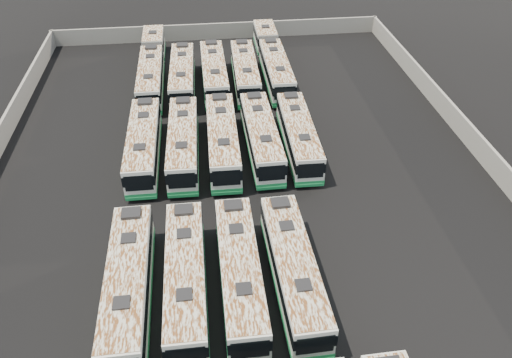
# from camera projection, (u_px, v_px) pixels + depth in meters

# --- Properties ---
(ground) EXTENTS (140.00, 140.00, 0.00)m
(ground) POSITION_uv_depth(u_px,v_px,m) (246.00, 205.00, 41.38)
(ground) COLOR black
(ground) RESTS_ON ground
(perimeter_wall) EXTENTS (45.20, 73.20, 2.20)m
(perimeter_wall) POSITION_uv_depth(u_px,v_px,m) (245.00, 194.00, 40.71)
(perimeter_wall) COLOR gray
(perimeter_wall) RESTS_ON ground
(bus_midfront_far_left) EXTENTS (2.70, 12.50, 3.52)m
(bus_midfront_far_left) POSITION_uv_depth(u_px,v_px,m) (129.00, 284.00, 32.27)
(bus_midfront_far_left) COLOR silver
(bus_midfront_far_left) RESTS_ON ground
(bus_midfront_left) EXTENTS (2.60, 12.16, 3.43)m
(bus_midfront_left) POSITION_uv_depth(u_px,v_px,m) (186.00, 278.00, 32.79)
(bus_midfront_left) COLOR silver
(bus_midfront_left) RESTS_ON ground
(bus_midfront_center) EXTENTS (2.60, 12.23, 3.45)m
(bus_midfront_center) POSITION_uv_depth(u_px,v_px,m) (240.00, 273.00, 33.12)
(bus_midfront_center) COLOR silver
(bus_midfront_center) RESTS_ON ground
(bus_midfront_right) EXTENTS (2.88, 12.32, 3.46)m
(bus_midfront_right) POSITION_uv_depth(u_px,v_px,m) (293.00, 269.00, 33.35)
(bus_midfront_right) COLOR silver
(bus_midfront_right) RESTS_ON ground
(bus_midback_far_left) EXTENTS (2.67, 12.46, 3.51)m
(bus_midback_far_left) POSITION_uv_depth(u_px,v_px,m) (144.00, 144.00, 45.33)
(bus_midback_far_left) COLOR silver
(bus_midback_far_left) RESTS_ON ground
(bus_midback_left) EXTENTS (2.91, 12.44, 3.49)m
(bus_midback_left) POSITION_uv_depth(u_px,v_px,m) (183.00, 143.00, 45.59)
(bus_midback_left) COLOR silver
(bus_midback_left) RESTS_ON ground
(bus_midback_center) EXTENTS (2.89, 12.69, 3.56)m
(bus_midback_center) POSITION_uv_depth(u_px,v_px,m) (223.00, 140.00, 45.92)
(bus_midback_center) COLOR silver
(bus_midback_center) RESTS_ON ground
(bus_midback_right) EXTENTS (2.78, 12.41, 3.49)m
(bus_midback_right) POSITION_uv_depth(u_px,v_px,m) (261.00, 137.00, 46.40)
(bus_midback_right) COLOR silver
(bus_midback_right) RESTS_ON ground
(bus_midback_far_right) EXTENTS (2.81, 12.14, 3.41)m
(bus_midback_far_right) POSITION_uv_depth(u_px,v_px,m) (299.00, 135.00, 46.64)
(bus_midback_far_right) COLOR silver
(bus_midback_far_right) RESTS_ON ground
(bus_back_far_left) EXTENTS (2.71, 19.05, 3.45)m
(bus_back_far_left) POSITION_uv_depth(u_px,v_px,m) (152.00, 66.00, 58.74)
(bus_back_far_left) COLOR silver
(bus_back_far_left) RESTS_ON ground
(bus_back_left) EXTENTS (2.92, 12.45, 3.49)m
(bus_back_left) POSITION_uv_depth(u_px,v_px,m) (182.00, 76.00, 56.51)
(bus_back_left) COLOR silver
(bus_back_left) RESTS_ON ground
(bus_back_center) EXTENTS (2.70, 12.58, 3.54)m
(bus_back_center) POSITION_uv_depth(u_px,v_px,m) (214.00, 74.00, 56.98)
(bus_back_center) COLOR silver
(bus_back_center) RESTS_ON ground
(bus_back_right) EXTENTS (2.91, 12.41, 3.48)m
(bus_back_right) POSITION_uv_depth(u_px,v_px,m) (245.00, 72.00, 57.33)
(bus_back_right) COLOR silver
(bus_back_right) RESTS_ON ground
(bus_back_far_right) EXTENTS (2.77, 19.18, 3.48)m
(bus_back_far_right) POSITION_uv_depth(u_px,v_px,m) (272.00, 59.00, 60.27)
(bus_back_far_right) COLOR silver
(bus_back_far_right) RESTS_ON ground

